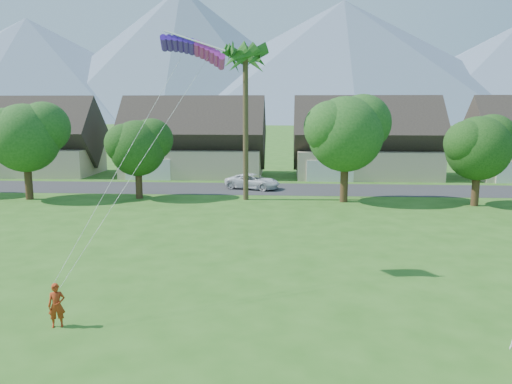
{
  "coord_description": "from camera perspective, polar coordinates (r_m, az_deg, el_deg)",
  "views": [
    {
      "loc": [
        1.38,
        -12.1,
        7.58
      ],
      "look_at": [
        0.0,
        10.0,
        3.8
      ],
      "focal_mm": 35.0,
      "sensor_mm": 36.0,
      "label": 1
    }
  ],
  "objects": [
    {
      "name": "street",
      "position": [
        46.74,
        1.83,
        0.35
      ],
      "size": [
        90.0,
        7.0,
        0.01
      ],
      "primitive_type": "cube",
      "color": "#2D2D30",
      "rests_on": "ground"
    },
    {
      "name": "kite_flyer",
      "position": [
        19.05,
        -21.83,
        -11.94
      ],
      "size": [
        0.66,
        0.54,
        1.57
      ],
      "primitive_type": "imported",
      "rotation": [
        0.0,
        0.0,
        0.34
      ],
      "color": "#9F2F12",
      "rests_on": "ground"
    },
    {
      "name": "parked_car",
      "position": [
        46.72,
        -0.38,
        1.22
      ],
      "size": [
        5.56,
        3.86,
        1.41
      ],
      "primitive_type": "imported",
      "rotation": [
        0.0,
        0.0,
        1.24
      ],
      "color": "white",
      "rests_on": "ground"
    },
    {
      "name": "mountain_ridge",
      "position": [
        273.1,
        5.63,
        14.15
      ],
      "size": [
        540.0,
        240.0,
        70.0
      ],
      "color": "slate",
      "rests_on": "ground"
    },
    {
      "name": "houses_row",
      "position": [
        55.26,
        2.66,
        5.38
      ],
      "size": [
        72.75,
        8.19,
        8.86
      ],
      "color": "beige",
      "rests_on": "ground"
    },
    {
      "name": "tree_row",
      "position": [
        40.19,
        -0.03,
        5.84
      ],
      "size": [
        62.27,
        6.67,
        8.45
      ],
      "color": "#47301C",
      "rests_on": "ground"
    },
    {
      "name": "fan_palm",
      "position": [
        40.96,
        -1.22,
        15.6
      ],
      "size": [
        3.0,
        3.0,
        13.8
      ],
      "color": "#4C3D26",
      "rests_on": "ground"
    },
    {
      "name": "parafoil_kite",
      "position": [
        22.73,
        -7.03,
        16.05
      ],
      "size": [
        2.88,
        1.05,
        0.5
      ],
      "rotation": [
        0.0,
        0.0,
        0.04
      ],
      "color": "#4217B2",
      "rests_on": "ground"
    }
  ]
}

